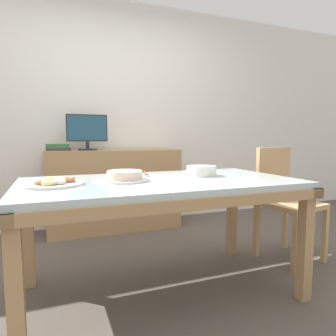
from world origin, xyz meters
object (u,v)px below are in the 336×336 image
book_stack (58,147)px  plate_stack (201,171)px  pastry_platter (53,183)px  tealight_near_cakes (146,175)px  computer_monitor (87,132)px  tealight_left_edge (188,171)px  tealight_near_front (145,173)px  cake_chocolate_round (125,176)px  chair (284,197)px

book_stack → plate_stack: (0.92, -1.41, -0.13)m
pastry_platter → tealight_near_cakes: pastry_platter is taller
book_stack → computer_monitor: bearing=-0.3°
book_stack → plate_stack: bearing=-57.1°
pastry_platter → tealight_left_edge: size_ratio=8.59×
computer_monitor → pastry_platter: (-0.36, -1.49, -0.31)m
tealight_near_front → cake_chocolate_round: bearing=-128.9°
book_stack → plate_stack: book_stack is taller
computer_monitor → tealight_near_cakes: size_ratio=10.60×
chair → plate_stack: chair is taller
computer_monitor → pastry_platter: 1.57m
chair → plate_stack: 0.89m
computer_monitor → tealight_left_edge: 1.37m
pastry_platter → tealight_near_front: pastry_platter is taller
pastry_platter → tealight_near_cakes: 0.63m
computer_monitor → tealight_near_front: bearing=-78.1°
plate_stack → tealight_left_edge: 0.24m
tealight_near_front → tealight_near_cakes: same height
book_stack → pastry_platter: 1.50m
computer_monitor → plate_stack: bearing=-66.3°
computer_monitor → pastry_platter: bearing=-103.6°
tealight_left_edge → tealight_near_cakes: size_ratio=1.00×
cake_chocolate_round → computer_monitor: bearing=92.1°
book_stack → pastry_platter: bearing=-92.5°
chair → tealight_left_edge: bearing=170.9°
chair → tealight_left_edge: size_ratio=23.50×
tealight_near_front → chair: bearing=-4.1°
book_stack → cake_chocolate_round: bearing=-76.7°
book_stack → tealight_near_front: book_stack is taller
computer_monitor → tealight_near_cakes: computer_monitor is taller
book_stack → plate_stack: 1.69m
computer_monitor → book_stack: (-0.30, 0.00, -0.16)m
chair → plate_stack: (-0.84, -0.10, 0.27)m
plate_stack → tealight_left_edge: (0.00, 0.24, -0.02)m
book_stack → tealight_near_cakes: bearing=-67.9°
chair → tealight_near_front: chair is taller
cake_chocolate_round → tealight_left_edge: (0.57, 0.30, -0.02)m
plate_stack → pastry_platter: bearing=-175.3°
cake_chocolate_round → tealight_left_edge: cake_chocolate_round is taller
cake_chocolate_round → plate_stack: (0.57, 0.07, 0.01)m
pastry_platter → tealight_near_front: (0.62, 0.27, -0.00)m
chair → cake_chocolate_round: chair is taller
computer_monitor → plate_stack: size_ratio=2.02×
plate_stack → tealight_near_cakes: 0.39m
computer_monitor → plate_stack: 1.57m
tealight_near_cakes → tealight_near_front: bearing=79.0°
book_stack → tealight_near_cakes: book_stack is taller
pastry_platter → chair: bearing=5.7°
cake_chocolate_round → tealight_near_front: cake_chocolate_round is taller
chair → book_stack: (-1.76, 1.31, 0.40)m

